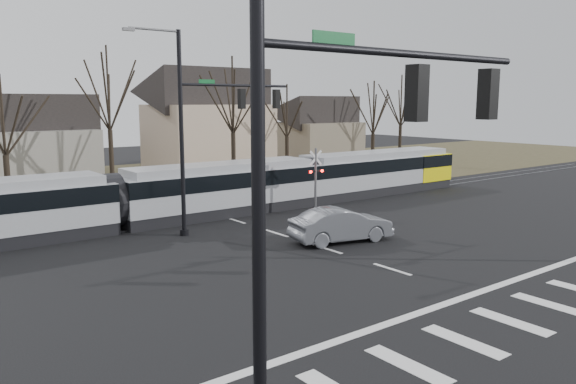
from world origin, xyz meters
TOP-DOWN VIEW (x-y plane):
  - ground at (0.00, 0.00)m, footprint 140.00×140.00m
  - grass_verge at (0.00, 32.00)m, footprint 140.00×28.00m
  - crosswalk at (0.00, -4.00)m, footprint 27.00×2.60m
  - stop_line at (0.00, -1.80)m, footprint 28.00×0.35m
  - lane_dashes at (0.00, 16.00)m, footprint 0.18×30.00m
  - rail_pair at (0.00, 15.80)m, footprint 90.00×1.52m
  - tram at (0.17, 16.00)m, footprint 41.01×3.05m
  - sedan at (1.49, 6.67)m, footprint 3.83×5.78m
  - signal_pole_near_left at (-10.41, -6.00)m, footprint 9.28×0.44m
  - signal_pole_far at (-2.41, 12.50)m, footprint 9.28×0.44m
  - rail_crossing_signal at (5.00, 12.79)m, footprint 1.08×0.36m
  - tree_row at (2.00, 26.00)m, footprint 59.20×7.20m
  - house_b at (-5.00, 36.00)m, footprint 8.64×7.56m
  - house_c at (9.00, 33.00)m, footprint 10.80×8.64m
  - house_d at (24.00, 35.00)m, footprint 8.64×7.56m

SIDE VIEW (x-z plane):
  - ground at x=0.00m, z-range 0.00..0.00m
  - grass_verge at x=0.00m, z-range 0.00..0.01m
  - crosswalk at x=0.00m, z-range 0.00..0.01m
  - stop_line at x=0.00m, z-range 0.00..0.01m
  - lane_dashes at x=0.00m, z-range 0.00..0.01m
  - rail_pair at x=0.00m, z-range 0.00..0.06m
  - sedan at x=1.49m, z-range 0.00..1.67m
  - tram at x=0.17m, z-range 0.14..3.25m
  - rail_crossing_signal at x=5.00m, z-range -0.11..3.89m
  - house_b at x=-5.00m, z-range 0.14..7.79m
  - house_d at x=24.00m, z-range 0.14..7.79m
  - tree_row at x=2.00m, z-range 0.00..10.00m
  - house_c at x=9.00m, z-range 0.18..10.28m
  - signal_pole_near_left at x=-10.41m, z-range 0.60..10.80m
  - signal_pole_far at x=-2.41m, z-range 0.60..10.80m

